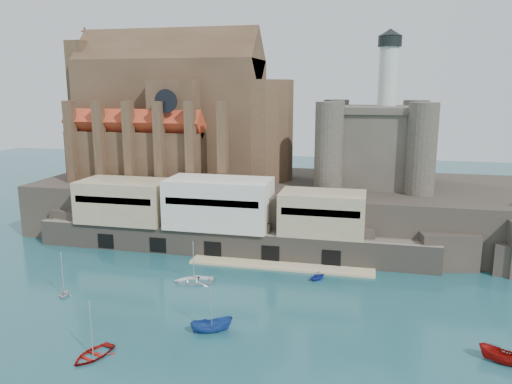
{
  "coord_description": "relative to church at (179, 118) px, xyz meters",
  "views": [
    {
      "loc": [
        15.3,
        -57.62,
        28.53
      ],
      "look_at": [
        -5.33,
        32.0,
        9.17
      ],
      "focal_mm": 35.0,
      "sensor_mm": 36.0,
      "label": 1
    }
  ],
  "objects": [
    {
      "name": "boat_0",
      "position": [
        11.23,
        -55.59,
        -22.13
      ],
      "size": [
        3.85,
        2.12,
        5.18
      ],
      "primitive_type": "imported",
      "rotation": [
        0.0,
        0.0,
        5.98
      ],
      "color": "#A1100B",
      "rests_on": "ground"
    },
    {
      "name": "castle_keep",
      "position": [
        40.21,
        -0.78,
        -3.81
      ],
      "size": [
        21.2,
        21.2,
        29.3
      ],
      "color": "#433E34",
      "rests_on": "promontory"
    },
    {
      "name": "boat_2",
      "position": [
        22.0,
        -47.3,
        -22.13
      ],
      "size": [
        2.59,
        2.57,
        5.1
      ],
      "primitive_type": "imported",
      "rotation": [
        0.0,
        0.0,
        2.0
      ],
      "color": "#204595",
      "rests_on": "ground"
    },
    {
      "name": "boat_6",
      "position": [
        14.68,
        -33.26,
        -22.13
      ],
      "size": [
        2.55,
        4.48,
        6.03
      ],
      "primitive_type": "imported",
      "rotation": [
        0.0,
        0.0,
        5.04
      ],
      "color": "white",
      "rests_on": "ground"
    },
    {
      "name": "church",
      "position": [
        0.0,
        0.0,
        0.0
      ],
      "size": [
        47.0,
        25.93,
        30.51
      ],
      "color": "#473221",
      "rests_on": "promontory"
    },
    {
      "name": "boat_7",
      "position": [
        32.52,
        -28.0,
        -22.13
      ],
      "size": [
        3.18,
        2.92,
        3.15
      ],
      "primitive_type": "imported",
      "rotation": [
        0.0,
        0.0,
        5.67
      ],
      "color": "#1A2C97",
      "rests_on": "ground"
    },
    {
      "name": "boat_5",
      "position": [
        54.13,
        -47.04,
        -22.13
      ],
      "size": [
        2.48,
        2.45,
        4.98
      ],
      "primitive_type": "imported",
      "rotation": [
        0.0,
        0.0,
        4.34
      ],
      "color": "#950E0A",
      "rests_on": "ground"
    },
    {
      "name": "quay",
      "position": [
        13.94,
        -18.78,
        -16.06
      ],
      "size": [
        70.0,
        12.0,
        13.05
      ],
      "color": "#6C6356",
      "rests_on": "ground"
    },
    {
      "name": "boat_4",
      "position": [
        -1.26,
        -42.07,
        -22.13
      ],
      "size": [
        2.58,
        1.98,
        2.64
      ],
      "primitive_type": "imported",
      "rotation": [
        0.0,
        0.0,
        3.43
      ],
      "color": "silver",
      "rests_on": "ground"
    },
    {
      "name": "promontory",
      "position": [
        23.94,
        -2.48,
        -17.2
      ],
      "size": [
        100.0,
        36.0,
        10.0
      ],
      "color": "black",
      "rests_on": "ground"
    },
    {
      "name": "ground",
      "position": [
        24.13,
        -41.85,
        -22.13
      ],
      "size": [
        300.0,
        300.0,
        0.0
      ],
      "primitive_type": "plane",
      "color": "#17464E",
      "rests_on": "ground"
    }
  ]
}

